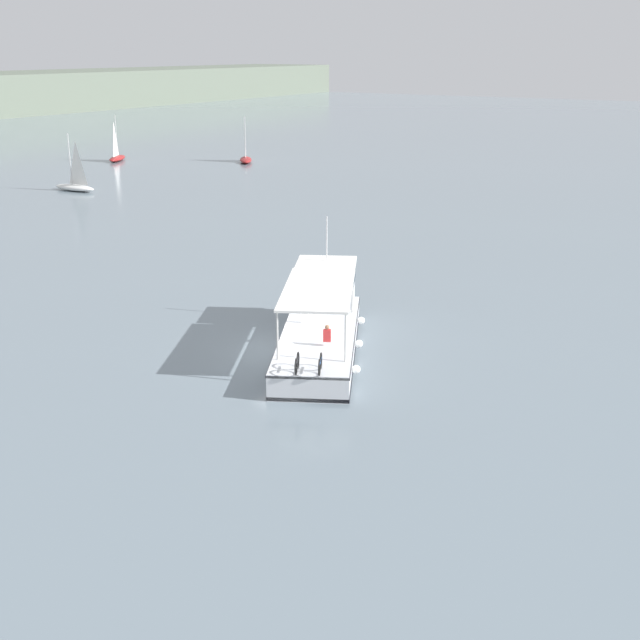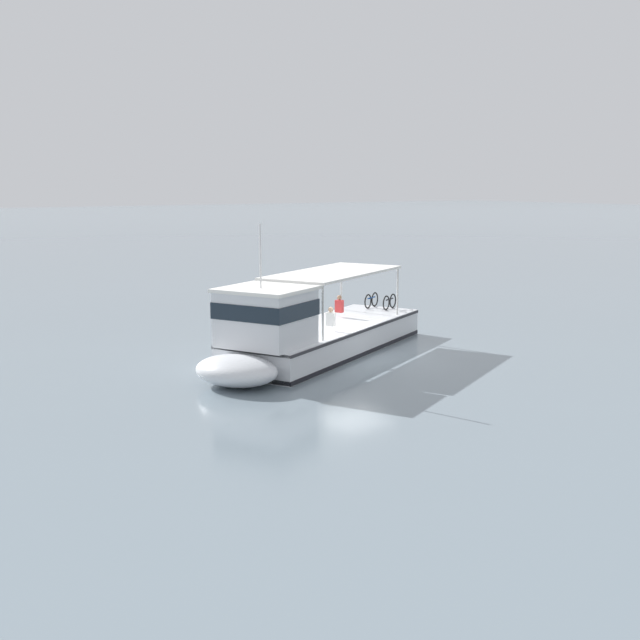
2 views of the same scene
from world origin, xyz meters
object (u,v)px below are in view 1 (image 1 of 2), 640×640
ferry_main (322,321)px  sailboat_horizon_west (117,156)px  sailboat_far_right (246,158)px  sailboat_off_stern (75,185)px

ferry_main → sailboat_horizon_west: size_ratio=2.36×
ferry_main → sailboat_far_right: 64.22m
ferry_main → sailboat_off_stern: sailboat_off_stern is taller
sailboat_off_stern → sailboat_horizon_west: (18.25, 12.53, 0.00)m
ferry_main → sailboat_off_stern: 48.85m
sailboat_horizon_west → sailboat_far_right: 15.76m
ferry_main → sailboat_off_stern: size_ratio=2.36×
ferry_main → sailboat_far_right: bearing=39.6°
sailboat_off_stern → sailboat_far_right: (25.35, -1.54, 0.00)m
sailboat_far_right → ferry_main: bearing=-140.4°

